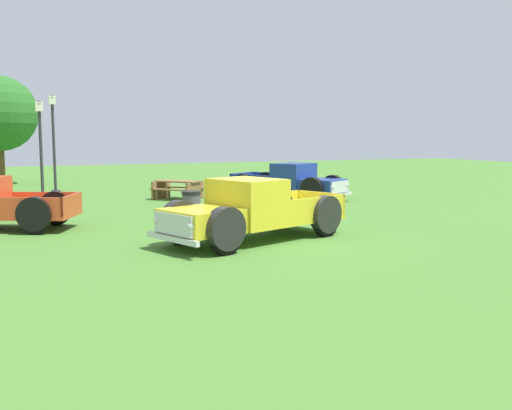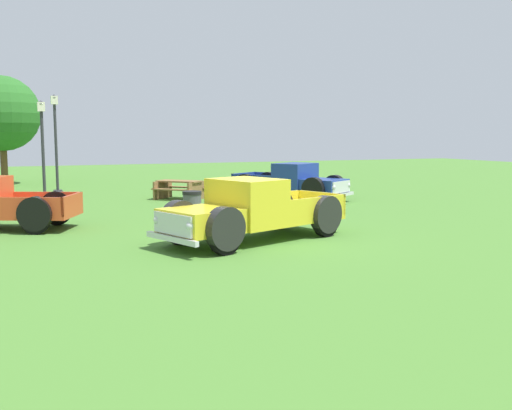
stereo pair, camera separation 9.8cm
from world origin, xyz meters
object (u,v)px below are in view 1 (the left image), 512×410
at_px(pickup_truck_behind_right, 295,182).
at_px(lamp_post_near, 54,143).
at_px(picnic_table, 178,187).
at_px(lamp_post_far, 41,149).
at_px(pickup_truck_foreground, 245,212).
at_px(trash_can, 191,207).

xyz_separation_m(pickup_truck_behind_right, lamp_post_near, (-8.92, 5.62, 1.59)).
bearing_deg(picnic_table, lamp_post_near, 142.19).
bearing_deg(lamp_post_far, pickup_truck_foreground, -69.96).
bearing_deg(lamp_post_far, pickup_truck_behind_right, -18.33).
height_order(pickup_truck_foreground, lamp_post_far, lamp_post_far).
relative_size(lamp_post_near, picnic_table, 1.90).
bearing_deg(lamp_post_near, picnic_table, -37.81).
xyz_separation_m(pickup_truck_foreground, picnic_table, (1.11, 10.16, -0.26)).
height_order(pickup_truck_behind_right, lamp_post_far, lamp_post_far).
height_order(pickup_truck_foreground, pickup_truck_behind_right, pickup_truck_foreground).
height_order(lamp_post_far, picnic_table, lamp_post_far).
distance_m(pickup_truck_foreground, trash_can, 3.80).
height_order(lamp_post_near, trash_can, lamp_post_near).
xyz_separation_m(pickup_truck_behind_right, picnic_table, (-4.38, 2.09, -0.23)).
relative_size(pickup_truck_foreground, pickup_truck_behind_right, 1.07).
xyz_separation_m(pickup_truck_foreground, lamp_post_far, (-4.10, 11.25, 1.35)).
xyz_separation_m(lamp_post_far, trash_can, (3.86, -7.47, -1.62)).
distance_m(pickup_truck_behind_right, trash_can, 7.16).
height_order(pickup_truck_behind_right, picnic_table, pickup_truck_behind_right).
relative_size(pickup_truck_foreground, lamp_post_far, 1.37).
distance_m(pickup_truck_behind_right, lamp_post_far, 10.20).
relative_size(lamp_post_far, trash_can, 4.21).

